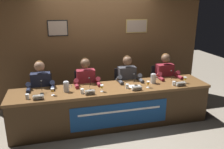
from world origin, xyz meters
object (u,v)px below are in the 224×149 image
(nameplate_center_right, at_px, (137,88))
(juice_glass_center_left, at_px, (102,87))
(water_cup_far_left, at_px, (27,97))
(panelist_far_right, at_px, (166,78))
(chair_far_left, at_px, (43,98))
(microphone_far_left, at_px, (42,90))
(chair_center_right, at_px, (125,90))
(juice_glass_center_right, at_px, (148,83))
(conference_table, at_px, (114,101))
(panelist_center_right, at_px, (128,81))
(microphone_center_right, at_px, (135,82))
(water_cup_far_right, at_px, (174,84))
(panelist_center_left, at_px, (87,84))
(water_cup_center_left, at_px, (82,91))
(nameplate_far_left, at_px, (38,97))
(water_pitcher_left_side, at_px, (66,87))
(nameplate_center_left, at_px, (90,92))
(chair_center_left, at_px, (86,94))
(water_cup_center_right, at_px, (127,86))
(chair_far_right, at_px, (161,87))
(microphone_center_left, at_px, (90,86))
(panelist_far_left, at_px, (41,88))
(microphone_far_right, at_px, (173,78))
(juice_glass_far_left, at_px, (53,91))
(juice_glass_far_right, at_px, (185,79))
(water_pitcher_right_side, at_px, (153,79))
(document_stack_center_right, at_px, (135,86))
(nameplate_far_right, at_px, (181,84))

(nameplate_center_right, bearing_deg, juice_glass_center_left, 170.75)
(water_cup_far_left, height_order, panelist_far_right, panelist_far_right)
(chair_far_left, bearing_deg, microphone_far_left, -87.23)
(chair_center_right, height_order, juice_glass_center_right, chair_center_right)
(conference_table, bearing_deg, panelist_center_right, 47.38)
(microphone_center_right, bearing_deg, water_cup_far_right, -14.85)
(panelist_center_right, bearing_deg, panelist_center_left, 180.00)
(water_cup_center_left, bearing_deg, conference_table, 5.67)
(nameplate_far_left, relative_size, water_pitcher_left_side, 0.84)
(panelist_center_right, relative_size, panelist_far_right, 1.00)
(microphone_far_left, relative_size, nameplate_center_left, 1.24)
(chair_center_left, height_order, panelist_center_right, panelist_center_right)
(chair_far_left, distance_m, water_cup_far_left, 0.83)
(nameplate_center_left, distance_m, water_cup_center_right, 0.72)
(juice_glass_center_left, bearing_deg, panelist_far_right, 18.85)
(juice_glass_center_left, bearing_deg, chair_far_right, 25.33)
(microphone_center_left, distance_m, juice_glass_center_right, 1.07)
(water_cup_center_right, distance_m, panelist_far_right, 1.14)
(water_cup_center_right, bearing_deg, microphone_center_right, 29.68)
(panelist_far_left, xyz_separation_m, microphone_center_left, (0.87, -0.39, 0.10))
(nameplate_center_left, bearing_deg, microphone_far_right, 8.49)
(juice_glass_center_right, distance_m, water_cup_center_right, 0.40)
(juice_glass_far_left, height_order, juice_glass_far_right, same)
(nameplate_far_left, xyz_separation_m, panelist_center_left, (0.88, 0.61, -0.07))
(water_cup_far_right, bearing_deg, panelist_far_right, 77.75)
(chair_center_left, bearing_deg, microphone_center_right, -32.70)
(water_cup_far_right, bearing_deg, water_cup_center_left, 178.87)
(panelist_center_right, height_order, microphone_center_right, panelist_center_right)
(nameplate_far_left, distance_m, water_pitcher_right_side, 2.17)
(water_pitcher_left_side, relative_size, water_pitcher_right_side, 1.00)
(juice_glass_far_right, bearing_deg, chair_center_right, 146.21)
(microphone_center_left, relative_size, chair_center_right, 0.24)
(water_cup_far_left, xyz_separation_m, document_stack_center_right, (1.91, 0.10, -0.03))
(water_cup_center_left, bearing_deg, microphone_far_right, 5.42)
(nameplate_center_right, xyz_separation_m, document_stack_center_right, (0.03, 0.18, -0.03))
(panelist_center_left, xyz_separation_m, water_pitcher_left_side, (-0.41, -0.37, 0.12))
(juice_glass_far_left, xyz_separation_m, nameplate_center_right, (1.48, -0.14, -0.05))
(document_stack_center_right, bearing_deg, chair_center_right, 89.36)
(microphone_far_left, height_order, panelist_far_right, panelist_far_right)
(conference_table, bearing_deg, water_pitcher_right_side, 8.99)
(nameplate_center_left, height_order, chair_far_right, chair_far_right)
(nameplate_far_right, xyz_separation_m, document_stack_center_right, (-0.86, 0.18, -0.03))
(panelist_center_left, bearing_deg, chair_far_right, 6.65)
(water_cup_center_left, height_order, chair_center_right, chair_center_right)
(microphone_far_left, bearing_deg, water_pitcher_right_side, 0.52)
(water_cup_center_right, bearing_deg, microphone_far_right, 7.65)
(panelist_center_right, xyz_separation_m, water_cup_center_right, (-0.17, -0.48, 0.07))
(microphone_far_right, bearing_deg, chair_center_right, 146.56)
(chair_center_left, height_order, water_cup_center_left, chair_center_left)
(panelist_center_right, bearing_deg, chair_far_left, 173.35)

